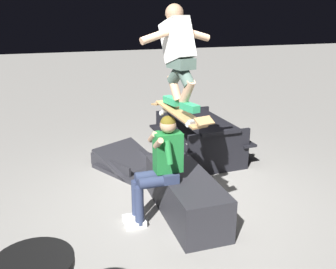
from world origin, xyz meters
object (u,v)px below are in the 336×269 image
Objects in this scene: ledge_box_main at (185,194)px; skateboard at (180,113)px; kicker_ramp at (133,165)px; skater_airborne at (178,52)px; person_sitting_on_ledge at (159,164)px; picnic_table_back at (199,131)px.

ledge_box_main is 1.62× the size of skateboard.
ledge_box_main is 1.69m from kicker_ramp.
ledge_box_main is 1.50× the size of skater_airborne.
skater_airborne is at bearing -127.67° from person_sitting_on_ledge.
kicker_ramp is 0.80× the size of picnic_table_back.
person_sitting_on_ledge is 1.84m from kicker_ramp.
kicker_ramp is at bearing 97.87° from picnic_table_back.
person_sitting_on_ledge is at bearing 45.07° from skateboard.
kicker_ramp is at bearing 4.82° from skater_airborne.
ledge_box_main is at bearing -34.34° from skateboard.
skater_airborne is at bearing 136.55° from ledge_box_main.
person_sitting_on_ledge reaches higher than kicker_ramp.
skateboard reaches higher than ledge_box_main.
skateboard reaches higher than picnic_table_back.
person_sitting_on_ledge is at bearing 52.33° from skater_airborne.
ledge_box_main is 0.63m from person_sitting_on_ledge.
picnic_table_back is (2.07, -1.11, -0.96)m from skateboard.
person_sitting_on_ledge is (-0.05, 0.37, 0.51)m from ledge_box_main.
picnic_table_back is at bearing -34.97° from person_sitting_on_ledge.
person_sitting_on_ledge is 0.79× the size of picnic_table_back.
kicker_ramp is at bearing 5.08° from skateboard.
skateboard is at bearing 151.76° from picnic_table_back.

